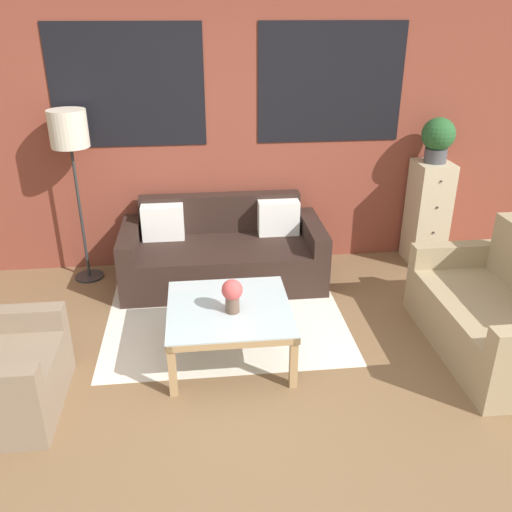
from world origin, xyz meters
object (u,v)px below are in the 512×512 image
coffee_table (229,314)px  flower_vase (232,294)px  settee_vintage (499,316)px  potted_plant (438,138)px  drawer_cabinet (427,213)px  floor_lamp (70,137)px  couch_dark (223,254)px

coffee_table → flower_vase: flower_vase is taller
settee_vintage → potted_plant: 1.94m
drawer_cabinet → flower_vase: 2.65m
floor_lamp → drawer_cabinet: 3.56m
settee_vintage → drawer_cabinet: 1.68m
flower_vase → potted_plant: bearing=36.6°
settee_vintage → floor_lamp: size_ratio=0.90×
floor_lamp → potted_plant: bearing=0.3°
couch_dark → drawer_cabinet: (2.12, 0.21, 0.25)m
flower_vase → couch_dark: bearing=89.9°
coffee_table → floor_lamp: 2.24m
settee_vintage → flower_vase: settee_vintage is taller
potted_plant → flower_vase: bearing=-143.4°
settee_vintage → potted_plant: bearing=87.1°
coffee_table → potted_plant: bearing=35.1°
potted_plant → couch_dark: bearing=-174.3°
coffee_table → drawer_cabinet: size_ratio=0.86×
couch_dark → floor_lamp: (-1.33, 0.19, 1.12)m
floor_lamp → flower_vase: 2.21m
potted_plant → settee_vintage: bearing=-92.9°
couch_dark → drawer_cabinet: size_ratio=1.79×
floor_lamp → drawer_cabinet: floor_lamp is taller
settee_vintage → drawer_cabinet: drawer_cabinet is taller
couch_dark → coffee_table: size_ratio=2.09×
settee_vintage → coffee_table: 2.07m
settee_vintage → coffee_table: bearing=175.7°
coffee_table → drawer_cabinet: 2.63m
coffee_table → potted_plant: size_ratio=2.09×
couch_dark → settee_vintage: settee_vintage is taller
floor_lamp → potted_plant: 3.45m
coffee_table → floor_lamp: floor_lamp is taller
potted_plant → floor_lamp: bearing=-179.7°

